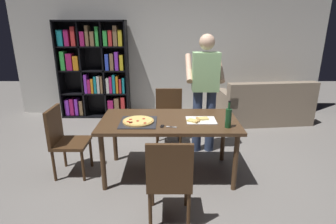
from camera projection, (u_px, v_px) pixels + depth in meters
ground_plane at (168, 173)px, 3.57m from camera, size 12.00×12.00×0.00m
back_wall at (168, 48)px, 5.60m from camera, size 6.40×0.10×2.80m
dining_table at (168, 125)px, 3.36m from camera, size 1.69×0.89×0.75m
chair_near_camera at (168, 177)px, 2.52m from camera, size 0.42×0.42×0.90m
chair_far_side at (168, 114)px, 4.29m from camera, size 0.42×0.42×0.90m
chair_left_end at (63, 137)px, 3.40m from camera, size 0.42×0.42×0.90m
couch at (263, 107)px, 5.37m from camera, size 1.78×1.03×0.85m
bookshelf at (94, 70)px, 5.51m from camera, size 1.40×0.35×1.95m
person_serving_pizza at (204, 87)px, 3.93m from camera, size 0.55×0.54×1.75m
pepperoni_pizza_on_tray at (137, 121)px, 3.22m from camera, size 0.43×0.43×0.04m
pizza_slices_on_towel at (199, 120)px, 3.29m from camera, size 0.36×0.28×0.03m
wine_bottle at (227, 117)px, 3.05m from camera, size 0.07×0.07×0.32m
kitchen_scissors at (164, 126)px, 3.10m from camera, size 0.20×0.10×0.01m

